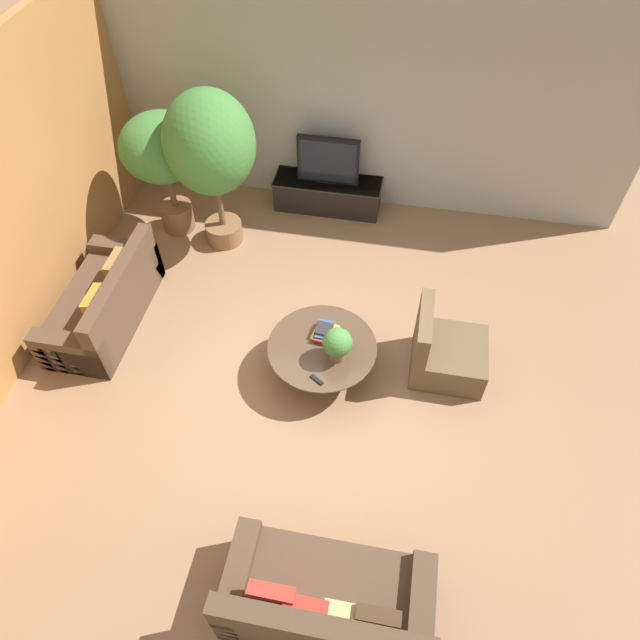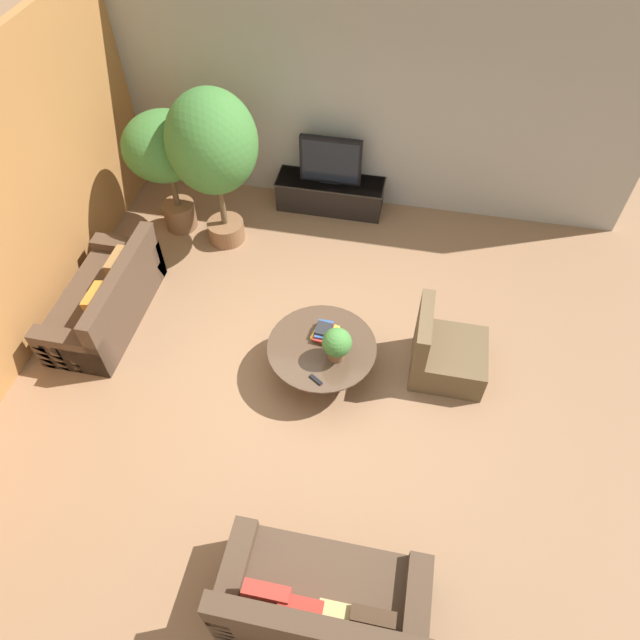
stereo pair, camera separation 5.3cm
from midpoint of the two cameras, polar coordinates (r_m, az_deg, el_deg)
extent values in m
plane|color=#8C6647|center=(6.50, -1.42, -5.19)|extent=(24.00, 24.00, 0.00)
cube|color=#A39E93|center=(7.93, 3.40, 20.90)|extent=(7.40, 0.12, 3.00)
cube|color=black|center=(8.39, 0.59, 12.46)|extent=(1.50, 0.48, 0.46)
cube|color=#2D2823|center=(8.26, 0.60, 13.68)|extent=(1.53, 0.50, 0.02)
cube|color=black|center=(8.06, 0.62, 15.69)|extent=(0.85, 0.08, 0.68)
cube|color=black|center=(8.02, 0.57, 15.52)|extent=(0.78, 0.00, 0.61)
cube|color=black|center=(8.25, 0.60, 13.80)|extent=(0.26, 0.13, 0.02)
cylinder|color=#756656|center=(6.50, -0.03, -4.99)|extent=(0.65, 0.65, 0.02)
cylinder|color=#756656|center=(6.34, -0.03, -3.93)|extent=(0.10, 0.10, 0.43)
cylinder|color=#4C3828|center=(6.16, -0.03, -2.69)|extent=(1.19, 1.19, 0.02)
cube|color=#4C3828|center=(7.32, -21.06, 1.27)|extent=(0.84, 1.73, 0.42)
cube|color=#4C3828|center=(6.87, -19.54, 3.21)|extent=(0.16, 1.73, 0.42)
cube|color=#4C3828|center=(7.72, -18.90, 5.76)|extent=(0.84, 0.20, 0.54)
cube|color=#4C3828|center=(6.89, -23.74, -3.11)|extent=(0.84, 0.20, 0.54)
cube|color=olive|center=(7.13, -19.74, 4.82)|extent=(0.14, 0.39, 0.36)
cube|color=orange|center=(6.82, -21.55, 1.41)|extent=(0.18, 0.37, 0.35)
cube|color=#4C3828|center=(5.27, 0.43, -26.10)|extent=(1.69, 0.84, 0.42)
cube|color=#4C3828|center=(4.79, -0.37, -28.75)|extent=(1.69, 0.16, 0.42)
cube|color=#4C3828|center=(5.24, 9.48, -27.08)|extent=(0.20, 0.84, 0.54)
cube|color=#4C3828|center=(5.30, -8.30, -24.26)|extent=(0.20, 0.84, 0.54)
cube|color=#422D1E|center=(4.88, 5.38, -27.84)|extent=(0.34, 0.15, 0.31)
cube|color=tan|center=(4.90, 1.80, -27.42)|extent=(0.28, 0.14, 0.26)
cube|color=#B23328|center=(4.88, -1.73, -26.78)|extent=(0.34, 0.16, 0.32)
cube|color=#B23328|center=(4.90, -5.21, -26.09)|extent=(0.37, 0.17, 0.34)
cube|color=brown|center=(6.52, 12.47, -3.65)|extent=(0.80, 0.76, 0.40)
cube|color=brown|center=(6.16, 10.10, -0.85)|extent=(0.14, 0.76, 0.46)
cylinder|color=brown|center=(8.32, -14.22, 10.04)|extent=(0.44, 0.44, 0.38)
cylinder|color=brown|center=(8.06, -14.81, 12.40)|extent=(0.08, 0.08, 0.48)
ellipsoid|color=#3D7533|center=(7.69, -15.81, 16.30)|extent=(1.04, 1.04, 0.84)
cylinder|color=brown|center=(8.02, -9.74, 8.75)|extent=(0.49, 0.49, 0.28)
cylinder|color=brown|center=(7.75, -10.16, 11.15)|extent=(0.08, 0.08, 0.58)
ellipsoid|color=#3D7533|center=(7.21, -11.21, 16.96)|extent=(1.11, 1.11, 1.29)
cylinder|color=brown|center=(6.02, 1.46, -3.38)|extent=(0.17, 0.17, 0.12)
sphere|color=#3D7533|center=(5.86, 1.50, -2.25)|extent=(0.31, 0.31, 0.31)
cube|color=gold|center=(6.24, 0.27, -1.29)|extent=(0.29, 0.33, 0.03)
cube|color=#A32823|center=(6.21, 0.09, -1.21)|extent=(0.20, 0.31, 0.02)
cube|color=#2D4C84|center=(6.20, 0.17, -0.96)|extent=(0.17, 0.26, 0.02)
cube|color=#232326|center=(6.18, 0.14, -0.88)|extent=(0.19, 0.20, 0.03)
cube|color=black|center=(5.88, -0.58, -5.99)|extent=(0.16, 0.12, 0.02)
camera|label=1|loc=(0.03, -90.24, -0.29)|focal=32.00mm
camera|label=2|loc=(0.03, 89.76, 0.29)|focal=32.00mm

